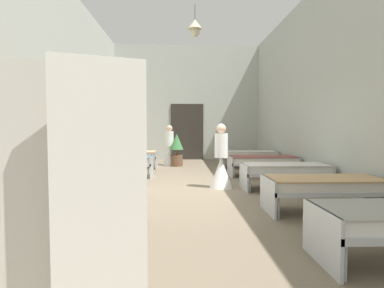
# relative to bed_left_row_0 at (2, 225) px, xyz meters

# --- Properties ---
(ground_plane) EXTENTS (6.78, 13.88, 0.10)m
(ground_plane) POSITION_rel_bed_left_row_0_xyz_m (2.04, 3.80, -0.49)
(ground_plane) COLOR #7A6B56
(room_shell) EXTENTS (6.58, 13.48, 4.94)m
(room_shell) POSITION_rel_bed_left_row_0_xyz_m (2.04, 5.16, 2.03)
(room_shell) COLOR #B2B7AD
(room_shell) RESTS_ON ground
(bed_left_row_0) EXTENTS (1.90, 0.84, 0.57)m
(bed_left_row_0) POSITION_rel_bed_left_row_0_xyz_m (0.00, 0.00, 0.00)
(bed_left_row_0) COLOR #B7BCC1
(bed_left_row_0) RESTS_ON ground
(bed_left_row_1) EXTENTS (1.90, 0.84, 0.57)m
(bed_left_row_1) POSITION_rel_bed_left_row_0_xyz_m (0.00, 1.90, 0.00)
(bed_left_row_1) COLOR #B7BCC1
(bed_left_row_1) RESTS_ON ground
(bed_right_row_1) EXTENTS (1.90, 0.84, 0.57)m
(bed_right_row_1) POSITION_rel_bed_left_row_0_xyz_m (4.08, 1.90, 0.00)
(bed_right_row_1) COLOR #B7BCC1
(bed_right_row_1) RESTS_ON ground
(bed_left_row_2) EXTENTS (1.90, 0.84, 0.57)m
(bed_left_row_2) POSITION_rel_bed_left_row_0_xyz_m (0.00, 3.80, 0.00)
(bed_left_row_2) COLOR #B7BCC1
(bed_left_row_2) RESTS_ON ground
(bed_right_row_2) EXTENTS (1.90, 0.84, 0.57)m
(bed_right_row_2) POSITION_rel_bed_left_row_0_xyz_m (4.08, 3.80, 0.00)
(bed_right_row_2) COLOR #B7BCC1
(bed_right_row_2) RESTS_ON ground
(bed_left_row_3) EXTENTS (1.90, 0.84, 0.57)m
(bed_left_row_3) POSITION_rel_bed_left_row_0_xyz_m (0.00, 5.70, 0.00)
(bed_left_row_3) COLOR #B7BCC1
(bed_left_row_3) RESTS_ON ground
(bed_right_row_3) EXTENTS (1.90, 0.84, 0.57)m
(bed_right_row_3) POSITION_rel_bed_left_row_0_xyz_m (4.08, 5.70, 0.00)
(bed_right_row_3) COLOR #B7BCC1
(bed_right_row_3) RESTS_ON ground
(bed_left_row_4) EXTENTS (1.90, 0.84, 0.57)m
(bed_left_row_4) POSITION_rel_bed_left_row_0_xyz_m (0.00, 7.60, 0.00)
(bed_left_row_4) COLOR #B7BCC1
(bed_left_row_4) RESTS_ON ground
(bed_right_row_4) EXTENTS (1.90, 0.84, 0.57)m
(bed_right_row_4) POSITION_rel_bed_left_row_0_xyz_m (4.08, 7.60, 0.00)
(bed_right_row_4) COLOR #B7BCC1
(bed_right_row_4) RESTS_ON ground
(nurse_near_aisle) EXTENTS (0.52, 0.52, 1.49)m
(nurse_near_aisle) POSITION_rel_bed_left_row_0_xyz_m (1.35, 8.34, 0.09)
(nurse_near_aisle) COLOR white
(nurse_near_aisle) RESTS_ON ground
(nurse_mid_aisle) EXTENTS (0.52, 0.52, 1.49)m
(nurse_mid_aisle) POSITION_rel_bed_left_row_0_xyz_m (2.67, 4.03, 0.09)
(nurse_mid_aisle) COLOR white
(nurse_mid_aisle) RESTS_ON ground
(potted_plant) EXTENTS (0.49, 0.49, 1.16)m
(potted_plant) POSITION_rel_bed_left_row_0_xyz_m (1.61, 8.10, 0.20)
(potted_plant) COLOR brown
(potted_plant) RESTS_ON ground
(privacy_screen) EXTENTS (1.25, 0.17, 1.70)m
(privacy_screen) POSITION_rel_bed_left_row_0_xyz_m (0.95, -1.62, 0.41)
(privacy_screen) COLOR silver
(privacy_screen) RESTS_ON ground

